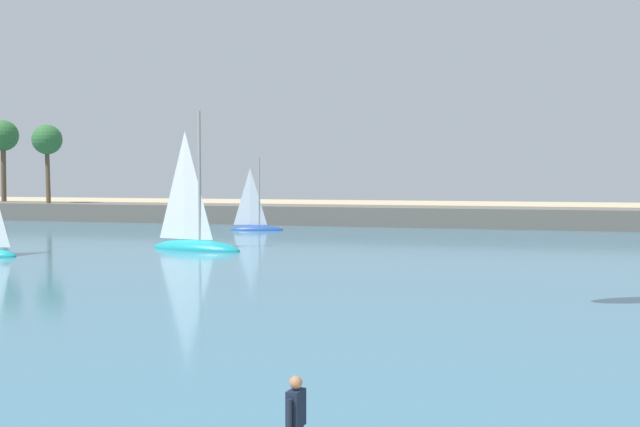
% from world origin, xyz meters
% --- Properties ---
extents(sea, '(220.00, 96.60, 0.06)m').
position_xyz_m(sea, '(0.00, 57.59, 0.03)').
color(sea, teal).
rests_on(sea, ground).
extents(palm_headland, '(119.67, 7.00, 13.64)m').
position_xyz_m(palm_headland, '(3.40, 65.78, 2.37)').
color(palm_headland, '#605B54').
rests_on(palm_headland, ground).
extents(person_at_waterline, '(0.26, 0.54, 1.67)m').
position_xyz_m(person_at_waterline, '(1.89, 9.21, 0.89)').
color(person_at_waterline, '#141E33').
rests_on(person_at_waterline, ground).
extents(sailboat_mid_bay, '(4.67, 2.13, 6.53)m').
position_xyz_m(sailboat_mid_bay, '(-15.74, 57.11, 0.65)').
color(sailboat_mid_bay, '#234793').
rests_on(sailboat_mid_bay, sea).
extents(sailboat_toward_headland, '(6.64, 3.10, 9.26)m').
position_xyz_m(sailboat_toward_headland, '(-14.15, 41.11, 0.90)').
color(sailboat_toward_headland, teal).
rests_on(sailboat_toward_headland, sea).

